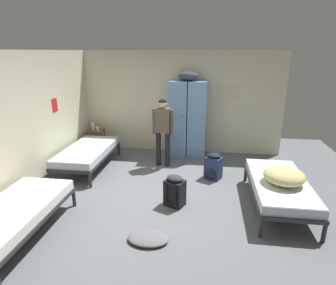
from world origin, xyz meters
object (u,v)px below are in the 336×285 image
(locker_bank, at_px, (188,117))
(bed_left_rear, at_px, (88,152))
(clothes_pile_grey, at_px, (148,238))
(backpack_navy, at_px, (213,167))
(shelf_unit, at_px, (96,138))
(water_bottle, at_px, (93,126))
(bed_left_front, at_px, (14,213))
(bed_right, at_px, (279,186))
(person_traveler, at_px, (163,127))
(backpack_black, at_px, (175,191))
(lotion_bottle, at_px, (98,128))
(bedding_heap, at_px, (284,176))

(locker_bank, height_order, bed_left_rear, locker_bank)
(clothes_pile_grey, bearing_deg, backpack_navy, 67.52)
(shelf_unit, bearing_deg, water_bottle, 165.96)
(clothes_pile_grey, bearing_deg, bed_left_front, -174.80)
(bed_left_front, relative_size, bed_left_rear, 1.00)
(locker_bank, xyz_separation_m, backpack_navy, (0.64, -1.35, -0.71))
(locker_bank, distance_m, clothes_pile_grey, 3.68)
(bed_right, height_order, person_traveler, person_traveler)
(water_bottle, height_order, backpack_black, water_bottle)
(bed_right, distance_m, backpack_navy, 1.45)
(bed_right, xyz_separation_m, lotion_bottle, (-4.02, 2.24, 0.26))
(backpack_black, distance_m, clothes_pile_grey, 1.08)
(backpack_black, bearing_deg, bed_right, 6.83)
(bed_right, distance_m, backpack_black, 1.74)
(bed_right, height_order, clothes_pile_grey, bed_right)
(bed_right, distance_m, bedding_heap, 0.27)
(bedding_heap, relative_size, person_traveler, 0.43)
(bed_right, relative_size, clothes_pile_grey, 3.30)
(shelf_unit, relative_size, person_traveler, 0.37)
(bed_right, relative_size, bedding_heap, 2.89)
(lotion_bottle, bearing_deg, backpack_navy, -23.40)
(water_bottle, height_order, lotion_bottle, water_bottle)
(bed_left_front, relative_size, lotion_bottle, 11.48)
(person_traveler, distance_m, lotion_bottle, 1.97)
(shelf_unit, relative_size, bed_right, 0.30)
(bed_left_rear, distance_m, backpack_navy, 2.78)
(shelf_unit, height_order, bed_left_rear, shelf_unit)
(bed_left_rear, xyz_separation_m, lotion_bottle, (-0.18, 1.11, 0.26))
(bed_left_rear, xyz_separation_m, backpack_navy, (2.77, -0.17, -0.12))
(bed_left_rear, xyz_separation_m, clothes_pile_grey, (1.86, -2.36, -0.34))
(water_bottle, bearing_deg, backpack_black, -45.69)
(shelf_unit, bearing_deg, person_traveler, -21.95)
(lotion_bottle, bearing_deg, bedding_heap, -30.36)
(person_traveler, bearing_deg, bed_left_rear, -166.62)
(person_traveler, relative_size, clothes_pile_grey, 2.67)
(bed_left_front, bearing_deg, water_bottle, 95.09)
(shelf_unit, xyz_separation_m, backpack_navy, (3.02, -1.32, -0.09))
(backpack_navy, relative_size, clothes_pile_grey, 0.96)
(person_traveler, relative_size, lotion_bottle, 9.29)
(water_bottle, height_order, backpack_navy, water_bottle)
(bed_left_front, height_order, clothes_pile_grey, bed_left_front)
(shelf_unit, bearing_deg, bed_left_front, -86.12)
(locker_bank, bearing_deg, bed_left_rear, -150.79)
(clothes_pile_grey, bearing_deg, bedding_heap, 28.84)
(bed_left_rear, height_order, backpack_black, backpack_black)
(bed_left_front, bearing_deg, bed_left_rear, 90.00)
(person_traveler, xyz_separation_m, water_bottle, (-1.97, 0.78, -0.25))
(lotion_bottle, distance_m, clothes_pile_grey, 4.07)
(shelf_unit, distance_m, bed_left_front, 3.69)
(bed_left_front, relative_size, bed_right, 1.00)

